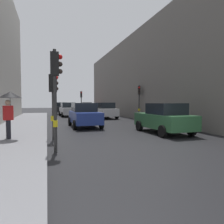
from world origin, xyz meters
The scene contains 14 objects.
ground_plane centered at (0.00, 0.00, 0.00)m, with size 120.00×120.00×0.00m, color black.
sidewalk_kerb centered at (-6.17, 6.00, 0.08)m, with size 3.31×40.00×0.16m, color gray.
building_facade_right centered at (10.51, 15.56, 4.68)m, with size 12.00×35.88×9.36m, color slate.
traffic_light_near_right centered at (-4.19, 2.64, 2.24)m, with size 0.44×0.37×3.24m.
traffic_light_near_left centered at (-4.19, 0.15, 2.56)m, with size 0.43×0.25×3.72m.
traffic_light_mid_street centered at (4.21, 11.32, 2.41)m, with size 0.33×0.45×3.49m.
traffic_light_far_median centered at (0.15, 22.00, 2.35)m, with size 0.24×0.43×3.40m.
car_blue_van centered at (-1.88, 7.53, 0.88)m, with size 2.07×4.23×1.76m.
car_dark_suv centered at (-2.40, 24.85, 0.88)m, with size 2.27×4.32×1.76m.
car_red_sedan centered at (2.21, 29.37, 0.88)m, with size 2.13×4.26×1.76m.
car_white_compact centered at (1.64, 14.80, 0.88)m, with size 2.27×4.33×1.76m.
car_silver_hatchback centered at (-1.93, 19.25, 0.88)m, with size 2.18×4.28×1.76m.
car_green_estate centered at (2.04, 3.07, 0.88)m, with size 2.12×4.25×1.76m.
pedestrian_with_umbrella centered at (-6.12, 2.78, 1.84)m, with size 1.00×1.00×2.14m.
Camera 1 is at (-4.50, -7.72, 1.84)m, focal length 33.71 mm.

